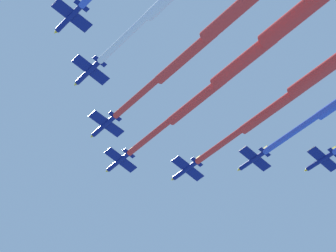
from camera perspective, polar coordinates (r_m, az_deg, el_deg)
jet_lead at (r=167.03m, az=5.54°, el=4.81°), size 34.24×68.07×4.28m
jet_port_inner at (r=154.63m, az=4.92°, el=8.33°), size 33.97×66.96×4.16m
jet_starboard_inner at (r=166.97m, az=11.18°, el=4.05°), size 33.60×67.86×4.26m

